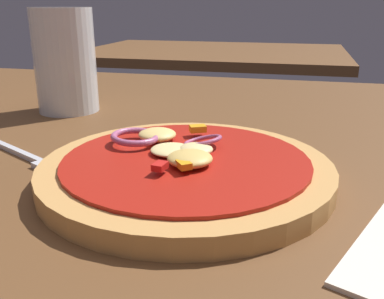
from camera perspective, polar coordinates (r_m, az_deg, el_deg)
name	(u,v)px	position (r m, az deg, el deg)	size (l,w,h in m)	color
dining_table	(111,197)	(0.36, -10.84, -6.25)	(1.18, 1.06, 0.03)	brown
pizza	(185,168)	(0.35, -0.92, -2.54)	(0.24, 0.24, 0.03)	tan
fork	(30,157)	(0.42, -20.91, -0.99)	(0.14, 0.08, 0.00)	silver
beer_glass	(66,66)	(0.59, -16.58, 10.69)	(0.08, 0.08, 0.13)	silver
background_table	(213,54)	(1.36, 2.89, 12.68)	(0.79, 0.55, 0.03)	brown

